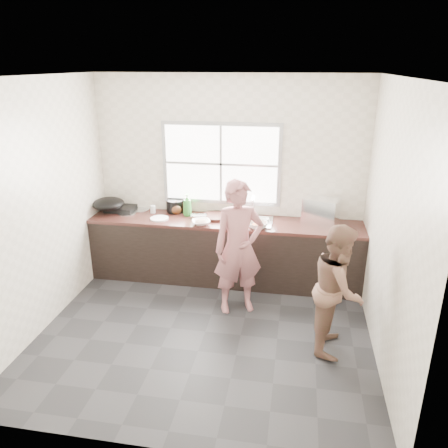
% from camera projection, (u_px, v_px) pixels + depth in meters
% --- Properties ---
extents(floor, '(3.60, 3.20, 0.01)m').
position_uv_depth(floor, '(205.00, 332.00, 4.87)').
color(floor, '#252528').
rests_on(floor, ground).
extents(ceiling, '(3.60, 3.20, 0.01)m').
position_uv_depth(ceiling, '(201.00, 76.00, 3.92)').
color(ceiling, silver).
rests_on(ceiling, wall_back).
extents(wall_back, '(3.60, 0.01, 2.70)m').
position_uv_depth(wall_back, '(229.00, 178.00, 5.88)').
color(wall_back, beige).
rests_on(wall_back, ground).
extents(wall_left, '(0.01, 3.20, 2.70)m').
position_uv_depth(wall_left, '(39.00, 208.00, 4.68)').
color(wall_left, beige).
rests_on(wall_left, ground).
extents(wall_right, '(0.01, 3.20, 2.70)m').
position_uv_depth(wall_right, '(391.00, 229.00, 4.10)').
color(wall_right, beige).
rests_on(wall_right, ground).
extents(wall_front, '(3.60, 0.01, 2.70)m').
position_uv_depth(wall_front, '(152.00, 297.00, 2.91)').
color(wall_front, silver).
rests_on(wall_front, ground).
extents(cabinet, '(3.60, 0.62, 0.82)m').
position_uv_depth(cabinet, '(225.00, 252.00, 5.91)').
color(cabinet, black).
rests_on(cabinet, floor).
extents(countertop, '(3.60, 0.64, 0.04)m').
position_uv_depth(countertop, '(225.00, 222.00, 5.76)').
color(countertop, '#3A1D17').
rests_on(countertop, cabinet).
extents(sink, '(0.55, 0.45, 0.02)m').
position_uv_depth(sink, '(251.00, 222.00, 5.70)').
color(sink, silver).
rests_on(sink, countertop).
extents(faucet, '(0.02, 0.02, 0.30)m').
position_uv_depth(faucet, '(253.00, 206.00, 5.83)').
color(faucet, silver).
rests_on(faucet, countertop).
extents(window_frame, '(1.60, 0.05, 1.10)m').
position_uv_depth(window_frame, '(221.00, 164.00, 5.81)').
color(window_frame, '#9EA0A5').
rests_on(window_frame, wall_back).
extents(window_glazing, '(1.50, 0.01, 1.00)m').
position_uv_depth(window_glazing, '(221.00, 164.00, 5.78)').
color(window_glazing, white).
rests_on(window_glazing, window_frame).
extents(woman, '(0.65, 0.55, 1.50)m').
position_uv_depth(woman, '(239.00, 252.00, 5.06)').
color(woman, '#AF696B').
rests_on(woman, floor).
extents(person_side, '(0.60, 0.72, 1.36)m').
position_uv_depth(person_side, '(338.00, 289.00, 4.39)').
color(person_side, brown).
rests_on(person_side, floor).
extents(cutting_board, '(0.47, 0.47, 0.04)m').
position_uv_depth(cutting_board, '(216.00, 216.00, 5.85)').
color(cutting_board, black).
rests_on(cutting_board, countertop).
extents(cleaver, '(0.23, 0.15, 0.01)m').
position_uv_depth(cleaver, '(199.00, 215.00, 5.82)').
color(cleaver, silver).
rests_on(cleaver, cutting_board).
extents(bowl_mince, '(0.30, 0.30, 0.06)m').
position_uv_depth(bowl_mince, '(201.00, 222.00, 5.61)').
color(bowl_mince, white).
rests_on(bowl_mince, countertop).
extents(bowl_crabs, '(0.23, 0.23, 0.06)m').
position_uv_depth(bowl_crabs, '(258.00, 226.00, 5.48)').
color(bowl_crabs, silver).
rests_on(bowl_crabs, countertop).
extents(bowl_held, '(0.27, 0.27, 0.06)m').
position_uv_depth(bowl_held, '(263.00, 220.00, 5.68)').
color(bowl_held, white).
rests_on(bowl_held, countertop).
extents(black_pot, '(0.31, 0.31, 0.17)m').
position_uv_depth(black_pot, '(175.00, 206.00, 6.06)').
color(black_pot, black).
rests_on(black_pot, countertop).
extents(plate_food, '(0.31, 0.31, 0.02)m').
position_uv_depth(plate_food, '(159.00, 218.00, 5.80)').
color(plate_food, white).
rests_on(plate_food, countertop).
extents(bottle_green, '(0.15, 0.15, 0.31)m').
position_uv_depth(bottle_green, '(187.00, 205.00, 5.88)').
color(bottle_green, '#287A29').
rests_on(bottle_green, countertop).
extents(bottle_brown_tall, '(0.12, 0.12, 0.20)m').
position_uv_depth(bottle_brown_tall, '(186.00, 206.00, 6.03)').
color(bottle_brown_tall, '#421810').
rests_on(bottle_brown_tall, countertop).
extents(bottle_brown_short, '(0.16, 0.16, 0.17)m').
position_uv_depth(bottle_brown_short, '(176.00, 208.00, 5.98)').
color(bottle_brown_short, '#4D2913').
rests_on(bottle_brown_short, countertop).
extents(glass_jar, '(0.09, 0.09, 0.10)m').
position_uv_depth(glass_jar, '(153.00, 209.00, 6.03)').
color(glass_jar, silver).
rests_on(glass_jar, countertop).
extents(burner, '(0.39, 0.39, 0.06)m').
position_uv_depth(burner, '(122.00, 208.00, 6.17)').
color(burner, black).
rests_on(burner, countertop).
extents(wok, '(0.56, 0.56, 0.16)m').
position_uv_depth(wok, '(109.00, 204.00, 5.97)').
color(wok, black).
rests_on(wok, burner).
extents(dish_rack, '(0.51, 0.42, 0.32)m').
position_uv_depth(dish_rack, '(321.00, 210.00, 5.64)').
color(dish_rack, white).
rests_on(dish_rack, countertop).
extents(pot_lid_left, '(0.28, 0.28, 0.01)m').
position_uv_depth(pot_lid_left, '(127.00, 213.00, 6.01)').
color(pot_lid_left, silver).
rests_on(pot_lid_left, countertop).
extents(pot_lid_right, '(0.25, 0.25, 0.01)m').
position_uv_depth(pot_lid_right, '(140.00, 209.00, 6.17)').
color(pot_lid_right, silver).
rests_on(pot_lid_right, countertop).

